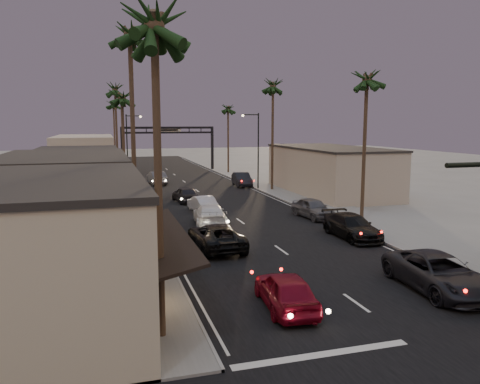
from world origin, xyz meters
TOP-DOWN VIEW (x-y plane):
  - ground at (0.00, 40.00)m, footprint 200.00×200.00m
  - road at (0.00, 45.00)m, footprint 14.00×120.00m
  - sidewalk_left at (-9.50, 52.00)m, footprint 5.00×92.00m
  - sidewalk_right at (9.50, 52.00)m, footprint 5.00×92.00m
  - storefront_near at (-13.00, 12.00)m, footprint 8.00×12.00m
  - storefront_mid at (-13.00, 26.00)m, footprint 8.00×14.00m
  - storefront_far at (-13.00, 42.00)m, footprint 8.00×16.00m
  - storefront_dist at (-13.00, 65.00)m, footprint 8.00×20.00m
  - building_right at (14.00, 40.00)m, footprint 8.00×18.00m
  - arch at (0.00, 70.00)m, footprint 15.20×0.40m
  - streetlight_right at (6.92, 45.00)m, footprint 2.13×0.30m
  - streetlight_left at (-6.92, 58.00)m, footprint 2.13×0.30m
  - palm_la at (-8.60, 9.00)m, footprint 3.20×3.20m
  - palm_lb at (-8.60, 22.00)m, footprint 3.20×3.20m
  - palm_lc at (-8.60, 36.00)m, footprint 3.20×3.20m
  - palm_ld at (-8.60, 55.00)m, footprint 3.20×3.20m
  - palm_ra at (8.60, 24.00)m, footprint 3.20×3.20m
  - palm_rb at (8.60, 44.00)m, footprint 3.20×3.20m
  - palm_rc at (8.60, 64.00)m, footprint 3.20×3.20m
  - palm_far at (-8.30, 78.00)m, footprint 3.20×3.20m
  - oncoming_red at (-3.20, 10.34)m, footprint 2.29×4.85m
  - oncoming_pickup at (-3.83, 20.44)m, footprint 2.89×5.95m
  - oncoming_silver at (-2.14, 32.75)m, footprint 1.97×4.67m
  - oncoming_white at (-2.68, 27.25)m, footprint 2.98×5.90m
  - oncoming_dgrey at (-2.68, 38.44)m, footprint 2.32×4.78m
  - oncoming_grey_far at (-3.88, 52.96)m, footprint 2.25×5.26m
  - curbside_near at (4.50, 10.31)m, footprint 3.26×6.36m
  - curbside_black at (5.80, 20.58)m, footprint 2.30×5.59m
  - curbside_grey at (6.20, 27.65)m, footprint 2.42×4.98m
  - curbside_far at (6.20, 48.43)m, footprint 2.24×5.28m

SIDE VIEW (x-z plane):
  - ground at x=0.00m, z-range 0.00..0.00m
  - road at x=0.00m, z-range -0.01..0.01m
  - sidewalk_left at x=-9.50m, z-range 0.00..0.12m
  - sidewalk_right at x=9.50m, z-range 0.00..0.12m
  - oncoming_silver at x=-2.14m, z-range 0.00..1.50m
  - oncoming_dgrey at x=-2.68m, z-range 0.00..1.57m
  - oncoming_red at x=-3.20m, z-range 0.00..1.60m
  - curbside_black at x=5.80m, z-range 0.00..1.62m
  - oncoming_pickup at x=-3.83m, z-range 0.00..1.63m
  - curbside_grey at x=6.20m, z-range 0.00..1.64m
  - oncoming_white at x=-2.68m, z-range 0.00..1.64m
  - oncoming_grey_far at x=-3.88m, z-range 0.00..1.69m
  - curbside_far at x=6.20m, z-range 0.00..1.69m
  - curbside_near at x=4.50m, z-range 0.00..1.72m
  - storefront_far at x=-13.00m, z-range 0.00..5.00m
  - building_right at x=14.00m, z-range 0.00..5.00m
  - storefront_near at x=-13.00m, z-range 0.00..5.50m
  - storefront_mid at x=-13.00m, z-range 0.00..5.50m
  - storefront_dist at x=-13.00m, z-range 0.00..6.00m
  - streetlight_right at x=6.92m, z-range 0.83..9.83m
  - streetlight_left at x=-6.92m, z-range 0.83..9.83m
  - arch at x=0.00m, z-range 1.90..9.17m
  - palm_lc at x=-8.60m, z-range 4.37..16.57m
  - palm_rc at x=8.60m, z-range 4.37..16.57m
  - palm_la at x=-8.60m, z-range 4.84..18.04m
  - palm_ra at x=8.60m, z-range 4.84..18.04m
  - palm_far at x=-8.30m, z-range 4.84..18.04m
  - palm_ld at x=-8.60m, z-range 5.32..19.52m
  - palm_rb at x=8.60m, z-range 5.32..19.52m
  - palm_lb at x=-8.60m, z-range 5.79..20.99m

